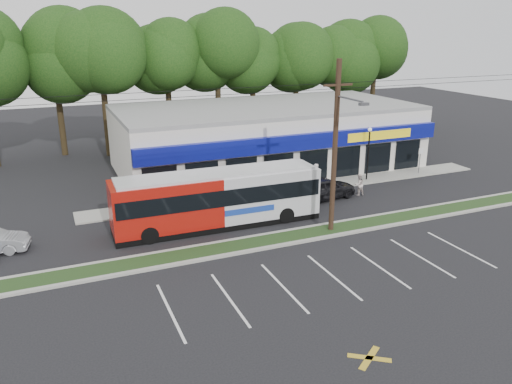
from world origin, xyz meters
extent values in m
plane|color=black|center=(0.00, 0.00, 0.00)|extent=(120.00, 120.00, 0.00)
cube|color=#1F3917|center=(0.00, 1.00, 0.06)|extent=(40.00, 1.60, 0.12)
cube|color=#9E9E93|center=(0.00, 0.15, 0.07)|extent=(40.00, 0.25, 0.14)
cube|color=#9E9E93|center=(0.00, 1.85, 0.07)|extent=(40.00, 0.25, 0.14)
cube|color=#9E9E93|center=(5.00, 9.00, 0.05)|extent=(32.00, 2.20, 0.10)
cube|color=beige|center=(5.50, 16.00, 2.50)|extent=(25.00, 12.00, 5.00)
cube|color=#0F1791|center=(5.50, 9.75, 3.40)|extent=(25.00, 0.50, 1.20)
cube|color=black|center=(5.50, 9.94, 1.40)|extent=(24.00, 0.12, 2.40)
cube|color=yellow|center=(12.50, 9.48, 3.40)|extent=(6.00, 0.06, 0.70)
cube|color=gray|center=(5.50, 16.00, 5.15)|extent=(25.00, 12.00, 0.30)
cylinder|color=black|center=(3.00, 1.00, 5.00)|extent=(0.30, 0.30, 10.00)
cube|color=black|center=(3.00, 1.00, 8.60)|extent=(1.80, 0.12, 0.12)
cylinder|color=#59595E|center=(3.00, -0.20, 8.00)|extent=(0.10, 2.40, 0.10)
cube|color=#59595E|center=(3.00, -1.50, 7.90)|extent=(0.50, 0.25, 0.15)
cylinder|color=black|center=(0.00, 1.00, 8.70)|extent=(50.00, 0.02, 0.02)
cylinder|color=black|center=(0.00, 1.00, 8.40)|extent=(50.00, 0.02, 0.02)
cylinder|color=black|center=(11.00, 8.80, 2.00)|extent=(0.12, 0.12, 4.00)
sphere|color=silver|center=(11.00, 8.80, 4.10)|extent=(0.30, 0.30, 0.30)
cylinder|color=#59595E|center=(16.00, 8.60, 1.10)|extent=(0.06, 0.06, 2.20)
cube|color=white|center=(16.00, 8.55, 2.00)|extent=(0.45, 0.04, 0.45)
cylinder|color=black|center=(-11.00, 26.00, 2.86)|extent=(0.56, 0.56, 5.72)
sphere|color=black|center=(-11.00, 26.00, 8.45)|extent=(6.76, 6.76, 6.76)
cylinder|color=black|center=(-6.00, 26.00, 2.86)|extent=(0.56, 0.56, 5.72)
sphere|color=black|center=(-6.00, 26.00, 8.45)|extent=(6.76, 6.76, 6.76)
cylinder|color=black|center=(-1.00, 26.00, 2.86)|extent=(0.56, 0.56, 5.72)
sphere|color=black|center=(-1.00, 26.00, 8.45)|extent=(6.76, 6.76, 6.76)
cylinder|color=black|center=(4.00, 26.00, 2.86)|extent=(0.56, 0.56, 5.72)
sphere|color=black|center=(4.00, 26.00, 8.45)|extent=(6.76, 6.76, 6.76)
cylinder|color=black|center=(9.00, 26.00, 2.86)|extent=(0.56, 0.56, 5.72)
sphere|color=black|center=(9.00, 26.00, 8.45)|extent=(6.76, 6.76, 6.76)
cylinder|color=black|center=(14.00, 26.00, 2.86)|extent=(0.56, 0.56, 5.72)
sphere|color=black|center=(14.00, 26.00, 8.45)|extent=(6.76, 6.76, 6.76)
cylinder|color=black|center=(19.00, 26.00, 2.86)|extent=(0.56, 0.56, 5.72)
sphere|color=black|center=(19.00, 26.00, 8.45)|extent=(6.76, 6.76, 6.76)
cylinder|color=black|center=(24.00, 26.00, 2.86)|extent=(0.56, 0.56, 5.72)
sphere|color=black|center=(24.00, 26.00, 8.45)|extent=(6.76, 6.76, 6.76)
cube|color=#A1130C|center=(-6.04, 4.57, 1.81)|extent=(6.35, 2.76, 2.89)
cube|color=silver|center=(0.26, 4.43, 1.81)|extent=(6.35, 2.76, 2.89)
cube|color=black|center=(-2.89, 4.50, 0.20)|extent=(12.65, 2.85, 0.37)
cube|color=black|center=(-2.89, 4.50, 2.15)|extent=(12.40, 2.95, 1.00)
cube|color=black|center=(3.44, 4.36, 1.99)|extent=(0.11, 2.23, 1.47)
cube|color=#193899|center=(-1.35, 3.14, 1.21)|extent=(3.15, 0.10, 0.37)
cube|color=silver|center=(-2.89, 4.50, 3.30)|extent=(12.02, 2.62, 0.19)
cylinder|color=black|center=(-7.33, 3.40, 0.50)|extent=(1.01, 0.32, 1.01)
cylinder|color=black|center=(-7.27, 5.79, 0.50)|extent=(1.01, 0.32, 1.01)
cylinder|color=black|center=(1.11, 3.22, 0.50)|extent=(1.01, 0.32, 1.01)
cylinder|color=black|center=(1.17, 5.60, 0.50)|extent=(1.01, 0.32, 1.01)
imported|color=black|center=(5.57, 6.23, 0.81)|extent=(5.01, 2.69, 1.62)
imported|color=silver|center=(6.15, 8.50, 0.99)|extent=(0.73, 0.49, 1.98)
imported|color=silver|center=(8.35, 6.00, 0.80)|extent=(0.78, 0.61, 1.60)
camera|label=1|loc=(-11.93, -22.64, 11.59)|focal=35.00mm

